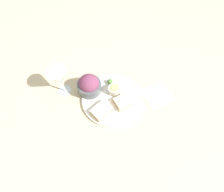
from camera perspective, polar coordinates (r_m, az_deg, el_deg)
ground_plane at (r=0.83m, az=0.00°, el=-1.16°), size 4.00×4.00×0.00m
dinner_plate at (r=0.83m, az=0.00°, el=-0.93°), size 0.28×0.28×0.01m
salad_bowl at (r=0.82m, az=-7.44°, el=3.57°), size 0.11×0.11×0.10m
sauce_ramekin at (r=0.82m, az=0.69°, el=2.11°), size 0.06×0.06×0.03m
cheese_toast_near at (r=0.78m, az=-3.42°, el=-4.67°), size 0.11×0.10×0.03m
cheese_toast_far at (r=0.80m, az=3.65°, el=-1.86°), size 0.09×0.08×0.03m
wine_glass at (r=0.80m, az=-16.89°, el=5.60°), size 0.08×0.08×0.15m
garnish at (r=0.85m, az=-0.64°, el=4.72°), size 0.03×0.03×0.03m
napkin at (r=0.87m, az=14.48°, el=0.34°), size 0.14×0.13×0.01m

